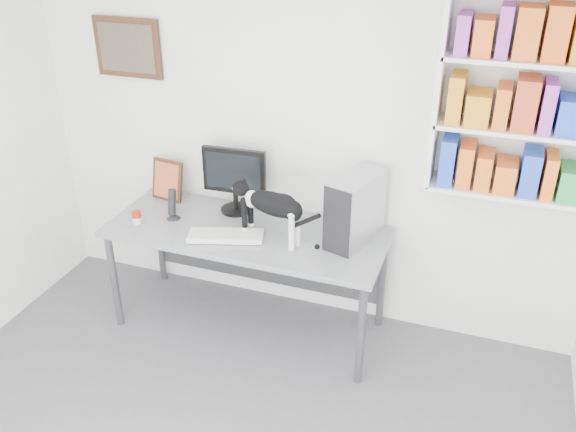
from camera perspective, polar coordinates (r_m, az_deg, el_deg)
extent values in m
cube|color=white|center=(4.26, 1.33, 7.05)|extent=(4.00, 0.01, 2.70)
cube|color=silver|center=(3.78, 21.62, 10.37)|extent=(1.03, 0.28, 1.24)
cube|color=#462516|center=(4.63, -14.76, 15.00)|extent=(0.52, 0.04, 0.42)
cube|color=gray|center=(4.44, -3.77, -5.87)|extent=(1.94, 0.77, 0.81)
cube|color=black|center=(4.38, -5.00, 3.40)|extent=(0.48, 0.25, 0.50)
cube|color=silver|center=(4.13, -5.84, -1.82)|extent=(0.54, 0.33, 0.04)
cube|color=#AEADB2|center=(4.01, 6.32, 0.68)|extent=(0.33, 0.51, 0.47)
cylinder|color=black|center=(4.39, -10.78, 1.13)|extent=(0.13, 0.13, 0.23)
cube|color=#462516|center=(4.67, -11.22, 3.39)|extent=(0.27, 0.14, 0.32)
cylinder|color=#A6160E|center=(4.41, -13.96, -0.11)|extent=(0.08, 0.08, 0.09)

